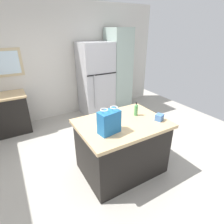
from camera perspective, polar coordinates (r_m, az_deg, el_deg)
The scene contains 9 objects.
ground at distance 3.33m, azimuth -2.48°, elevation -15.70°, with size 6.78×6.78×0.00m, color #ADA89E.
back_wall at distance 4.84m, azimuth -17.01°, elevation 14.67°, with size 5.65×0.13×2.78m.
kitchen_island at distance 2.95m, azimuth 3.02°, elevation -10.80°, with size 1.32×0.99×0.89m.
refrigerator at distance 4.81m, azimuth -5.13°, elevation 10.02°, with size 0.80×0.76×1.88m.
tall_cabinet at distance 5.10m, azimuth 1.92°, elevation 12.79°, with size 0.53×0.68×2.20m.
shopping_bag at distance 2.38m, azimuth -0.92°, elevation -3.18°, with size 0.31×0.21×0.36m.
small_box at distance 2.84m, azimuth 14.72°, elevation -1.64°, with size 0.12×0.10×0.10m, color #4775B7.
bottle at distance 2.91m, azimuth 7.59°, elevation 0.78°, with size 0.06×0.06×0.23m.
ear_defenders at distance 2.87m, azimuth -1.76°, elevation -1.08°, with size 0.21×0.21×0.06m.
Camera 1 is at (-1.17, -2.25, 2.16)m, focal length 28.93 mm.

